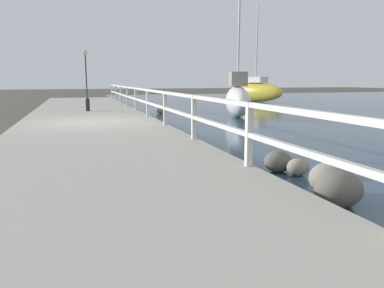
# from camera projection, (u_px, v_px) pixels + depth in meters

# --- Properties ---
(ground_plane) EXTENTS (120.00, 120.00, 0.00)m
(ground_plane) POSITION_uv_depth(u_px,v_px,m) (91.00, 131.00, 12.43)
(ground_plane) COLOR #4C473D
(dock_walkway) EXTENTS (4.60, 36.00, 0.31)m
(dock_walkway) POSITION_uv_depth(u_px,v_px,m) (91.00, 127.00, 12.40)
(dock_walkway) COLOR #B2AD9E
(dock_walkway) RESTS_ON ground
(railing) EXTENTS (0.10, 32.50, 1.04)m
(railing) POSITION_uv_depth(u_px,v_px,m) (155.00, 100.00, 12.89)
(railing) COLOR silver
(railing) RESTS_ON dock_walkway
(boulder_downstream) EXTENTS (0.54, 0.49, 0.40)m
(boulder_downstream) POSITION_uv_depth(u_px,v_px,m) (160.00, 110.00, 18.95)
(boulder_downstream) COLOR gray
(boulder_downstream) RESTS_ON ground
(boulder_water_edge) EXTENTS (0.67, 0.60, 0.50)m
(boulder_water_edge) POSITION_uv_depth(u_px,v_px,m) (331.00, 179.00, 5.54)
(boulder_water_edge) COLOR gray
(boulder_water_edge) RESTS_ON ground
(boulder_upstream) EXTENTS (0.66, 0.60, 0.50)m
(boulder_upstream) POSITION_uv_depth(u_px,v_px,m) (338.00, 189.00, 5.02)
(boulder_upstream) COLOR #666056
(boulder_upstream) RESTS_ON ground
(boulder_mid_strip) EXTENTS (0.53, 0.48, 0.40)m
(boulder_mid_strip) POSITION_uv_depth(u_px,v_px,m) (278.00, 161.00, 6.94)
(boulder_mid_strip) COLOR #666056
(boulder_mid_strip) RESTS_ON ground
(boulder_far_strip) EXTENTS (0.42, 0.37, 0.31)m
(boulder_far_strip) POSITION_uv_depth(u_px,v_px,m) (298.00, 167.00, 6.68)
(boulder_far_strip) COLOR gray
(boulder_far_strip) RESTS_ON ground
(mooring_bollard) EXTENTS (0.18, 0.18, 0.60)m
(mooring_bollard) POSITION_uv_depth(u_px,v_px,m) (88.00, 104.00, 16.72)
(mooring_bollard) COLOR black
(mooring_bollard) RESTS_ON dock_walkway
(dock_lamp) EXTENTS (0.29, 0.29, 3.00)m
(dock_lamp) POSITION_uv_depth(u_px,v_px,m) (85.00, 62.00, 20.11)
(dock_lamp) COLOR #2D2D33
(dock_lamp) RESTS_ON dock_walkway
(sailboat_white) EXTENTS (1.89, 3.48, 7.10)m
(sailboat_white) POSITION_uv_depth(u_px,v_px,m) (238.00, 99.00, 17.23)
(sailboat_white) COLOR white
(sailboat_white) RESTS_ON water_surface
(sailboat_yellow) EXTENTS (3.06, 5.40, 7.32)m
(sailboat_yellow) POSITION_uv_depth(u_px,v_px,m) (256.00, 91.00, 29.35)
(sailboat_yellow) COLOR gold
(sailboat_yellow) RESTS_ON water_surface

